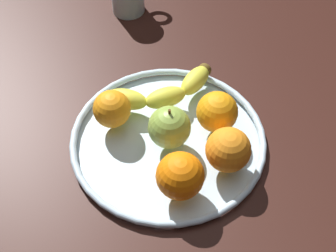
{
  "coord_description": "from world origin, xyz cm",
  "views": [
    {
      "loc": [
        -15.46,
        -49.7,
        69.75
      ],
      "look_at": [
        0.0,
        0.0,
        4.8
      ],
      "focal_mm": 53.3,
      "sensor_mm": 36.0,
      "label": 1
    }
  ],
  "objects_px": {
    "fruit_bowl": "(168,140)",
    "apple": "(167,128)",
    "orange_front_left": "(180,176)",
    "orange_center": "(112,109)",
    "orange_back_left": "(228,150)",
    "banana": "(165,91)",
    "orange_front_right": "(216,110)"
  },
  "relations": [
    {
      "from": "fruit_bowl",
      "to": "orange_center",
      "type": "relative_size",
      "value": 5.16
    },
    {
      "from": "orange_center",
      "to": "orange_front_left",
      "type": "bearing_deg",
      "value": -67.81
    },
    {
      "from": "orange_front_left",
      "to": "orange_back_left",
      "type": "bearing_deg",
      "value": 15.54
    },
    {
      "from": "fruit_bowl",
      "to": "apple",
      "type": "relative_size",
      "value": 4.24
    },
    {
      "from": "orange_front_right",
      "to": "apple",
      "type": "bearing_deg",
      "value": -172.09
    },
    {
      "from": "banana",
      "to": "fruit_bowl",
      "type": "bearing_deg",
      "value": -106.5
    },
    {
      "from": "fruit_bowl",
      "to": "orange_front_left",
      "type": "xyz_separation_m",
      "value": [
        -0.01,
        -0.1,
        0.05
      ]
    },
    {
      "from": "orange_front_left",
      "to": "banana",
      "type": "bearing_deg",
      "value": 80.01
    },
    {
      "from": "apple",
      "to": "orange_center",
      "type": "xyz_separation_m",
      "value": [
        -0.08,
        0.07,
        -0.0
      ]
    },
    {
      "from": "apple",
      "to": "orange_front_right",
      "type": "height_order",
      "value": "apple"
    },
    {
      "from": "fruit_bowl",
      "to": "apple",
      "type": "bearing_deg",
      "value": -118.9
    },
    {
      "from": "fruit_bowl",
      "to": "orange_center",
      "type": "bearing_deg",
      "value": 142.64
    },
    {
      "from": "apple",
      "to": "orange_front_right",
      "type": "bearing_deg",
      "value": 7.91
    },
    {
      "from": "fruit_bowl",
      "to": "banana",
      "type": "height_order",
      "value": "banana"
    },
    {
      "from": "fruit_bowl",
      "to": "banana",
      "type": "distance_m",
      "value": 0.09
    },
    {
      "from": "banana",
      "to": "orange_center",
      "type": "bearing_deg",
      "value": -169.24
    },
    {
      "from": "apple",
      "to": "orange_center",
      "type": "bearing_deg",
      "value": 137.67
    },
    {
      "from": "orange_center",
      "to": "orange_back_left",
      "type": "xyz_separation_m",
      "value": [
        0.16,
        -0.14,
        0.0
      ]
    },
    {
      "from": "fruit_bowl",
      "to": "orange_front_left",
      "type": "relative_size",
      "value": 4.47
    },
    {
      "from": "banana",
      "to": "apple",
      "type": "distance_m",
      "value": 0.1
    },
    {
      "from": "orange_center",
      "to": "orange_back_left",
      "type": "distance_m",
      "value": 0.21
    },
    {
      "from": "apple",
      "to": "orange_front_left",
      "type": "height_order",
      "value": "apple"
    },
    {
      "from": "apple",
      "to": "orange_back_left",
      "type": "xyz_separation_m",
      "value": [
        0.08,
        -0.07,
        0.0
      ]
    },
    {
      "from": "apple",
      "to": "orange_center",
      "type": "distance_m",
      "value": 0.1
    },
    {
      "from": "orange_front_right",
      "to": "orange_front_left",
      "type": "bearing_deg",
      "value": -132.52
    },
    {
      "from": "banana",
      "to": "orange_back_left",
      "type": "bearing_deg",
      "value": -75.07
    },
    {
      "from": "fruit_bowl",
      "to": "orange_front_right",
      "type": "relative_size",
      "value": 4.75
    },
    {
      "from": "fruit_bowl",
      "to": "orange_back_left",
      "type": "relative_size",
      "value": 4.59
    },
    {
      "from": "orange_front_left",
      "to": "fruit_bowl",
      "type": "bearing_deg",
      "value": 82.82
    },
    {
      "from": "orange_center",
      "to": "orange_front_left",
      "type": "xyz_separation_m",
      "value": [
        0.07,
        -0.17,
        0.01
      ]
    },
    {
      "from": "orange_back_left",
      "to": "orange_front_left",
      "type": "xyz_separation_m",
      "value": [
        -0.09,
        -0.02,
        0.0
      ]
    },
    {
      "from": "banana",
      "to": "orange_front_right",
      "type": "xyz_separation_m",
      "value": [
        0.07,
        -0.08,
        0.02
      ]
    }
  ]
}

